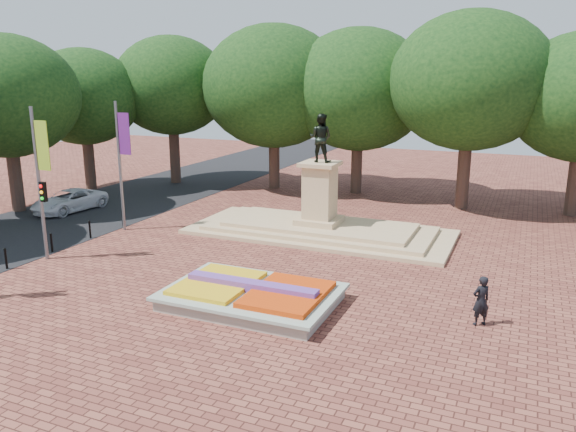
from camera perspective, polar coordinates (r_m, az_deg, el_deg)
The scene contains 9 objects.
ground at distance 23.36m, azimuth -3.67°, elevation -6.78°, with size 90.00×90.00×0.00m, color brown.
asphalt_street at distance 35.91m, azimuth -21.70°, elevation -0.26°, with size 9.00×90.00×0.02m, color black.
flower_bed at distance 21.13m, azimuth -3.65°, elevation -8.01°, with size 6.30×4.30×0.91m.
monument at distance 30.10m, azimuth 3.21°, elevation -0.19°, with size 14.00×6.00×6.40m.
tree_row_back at distance 38.21m, azimuth 12.01°, elevation 11.38°, with size 44.80×8.80×10.43m.
banner_poles at distance 27.38m, azimuth -24.31°, elevation 3.53°, with size 0.88×11.17×7.00m.
bollard_row at distance 28.45m, azimuth -24.77°, elevation -3.12°, with size 0.12×13.12×0.98m.
van at distance 37.68m, azimuth -21.34°, elevation 1.46°, with size 2.23×4.83×1.34m, color silver.
pedestrian at distance 20.37m, azimuth 19.01°, elevation -8.14°, with size 0.64×0.42×1.77m, color black.
Camera 1 is at (9.99, -19.39, 8.36)m, focal length 35.00 mm.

